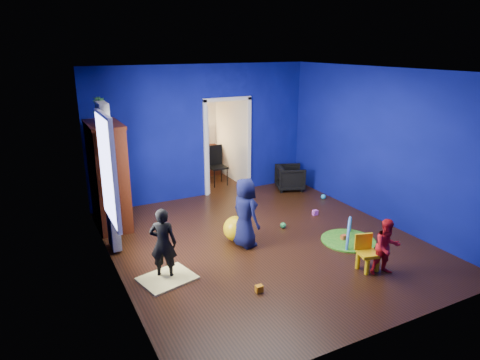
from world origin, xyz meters
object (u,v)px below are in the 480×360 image
study_desk (203,161)px  vase (106,119)px  tv_armoire (108,176)px  kid_chair (368,255)px  folding_chair (218,166)px  armchair (290,178)px  play_mat (348,240)px  child_black (163,243)px  toddler_red (387,247)px  hopper_ball (236,229)px  crt_tv (110,173)px  child_navy (245,213)px

study_desk → vase: bearing=-137.2°
tv_armoire → kid_chair: tv_armoire is taller
kid_chair → folding_chair: size_ratio=0.54×
armchair → play_mat: size_ratio=0.67×
vase → folding_chair: (2.80, 1.64, -1.61)m
child_black → folding_chair: 4.40m
toddler_red → hopper_ball: toddler_red is taller
kid_chair → study_desk: (-0.30, 5.80, 0.12)m
hopper_ball → folding_chair: size_ratio=0.48×
folding_chair → play_mat: bearing=-79.7°
tv_armoire → folding_chair: (2.80, 1.34, -0.52)m
armchair → crt_tv: (-4.13, -0.24, 0.73)m
folding_chair → tv_armoire: bearing=-154.4°
crt_tv → kid_chair: 4.71m
tv_armoire → child_black: bearing=-82.4°
tv_armoire → folding_chair: size_ratio=2.13×
tv_armoire → play_mat: bearing=-36.4°
folding_chair → child_navy: bearing=-106.5°
kid_chair → play_mat: kid_chair is taller
child_navy → tv_armoire: (-1.84, 1.92, 0.38)m
crt_tv → vase: bearing=-97.6°
armchair → play_mat: (-0.66, -2.83, -0.27)m
tv_armoire → hopper_ball: bearing=-43.0°
armchair → toddler_red: (-0.92, -3.94, 0.15)m
play_mat → folding_chair: bearing=100.3°
hopper_ball → play_mat: 1.98m
hopper_ball → kid_chair: bearing=-54.3°
vase → tv_armoire: bearing=90.0°
child_navy → kid_chair: size_ratio=2.40×
hopper_ball → folding_chair: bearing=71.3°
child_navy → vase: vase is taller
hopper_ball → kid_chair: size_ratio=0.88×
child_navy → folding_chair: child_navy is taller
vase → crt_tv: vase is taller
tv_armoire → hopper_ball: (1.79, -1.67, -0.76)m
child_navy → tv_armoire: size_ratio=0.61×
toddler_red → play_mat: (0.27, 1.11, -0.42)m
tv_armoire → folding_chair: bearing=25.6°
child_navy → vase: size_ratio=5.65×
child_black → crt_tv: (-0.26, 2.28, 0.48)m
child_black → folding_chair: size_ratio=1.17×
play_mat → toddler_red: bearing=-103.5°
child_black → crt_tv: size_ratio=1.54×
hopper_ball → vase: bearing=142.6°
hopper_ball → study_desk: study_desk is taller
toddler_red → kid_chair: size_ratio=1.74×
child_black → play_mat: bearing=-155.3°
vase → crt_tv: (0.04, 0.30, -1.05)m
kid_chair → play_mat: bearing=80.9°
child_black → study_desk: 5.22m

